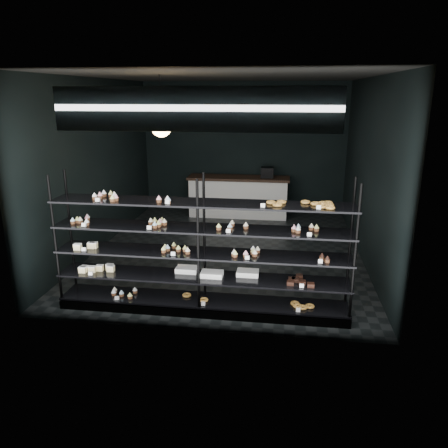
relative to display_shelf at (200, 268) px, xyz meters
name	(u,v)px	position (x,y,z in m)	size (l,w,h in m)	color
room	(228,168)	(0.06, 2.45, 0.97)	(5.01, 6.01, 3.20)	black
display_shelf	(200,268)	(0.00, 0.00, 0.00)	(4.00, 0.50, 1.91)	black
signage	(194,109)	(0.06, -0.48, 2.12)	(3.30, 0.05, 0.50)	#0E0E47
pendant_lamp	(161,127)	(-0.72, 0.90, 1.82)	(0.30, 0.30, 0.88)	black
service_counter	(239,196)	(0.01, 4.95, -0.13)	(2.45, 0.65, 1.23)	silver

